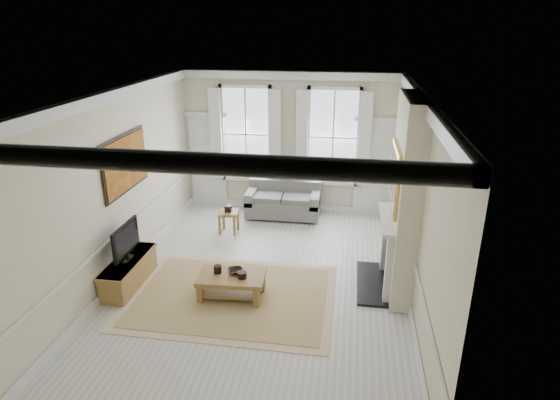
% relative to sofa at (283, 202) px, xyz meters
% --- Properties ---
extents(floor, '(7.20, 7.20, 0.00)m').
position_rel_sofa_xyz_m(floor, '(0.07, -3.11, -0.35)').
color(floor, '#B7B5AD').
rests_on(floor, ground).
extents(ceiling, '(7.20, 7.20, 0.00)m').
position_rel_sofa_xyz_m(ceiling, '(0.07, -3.11, 3.05)').
color(ceiling, white).
rests_on(ceiling, back_wall).
extents(back_wall, '(5.20, 0.00, 5.20)m').
position_rel_sofa_xyz_m(back_wall, '(0.07, 0.49, 1.35)').
color(back_wall, beige).
rests_on(back_wall, floor).
extents(left_wall, '(0.00, 7.20, 7.20)m').
position_rel_sofa_xyz_m(left_wall, '(-2.53, -3.11, 1.35)').
color(left_wall, beige).
rests_on(left_wall, floor).
extents(right_wall, '(0.00, 7.20, 7.20)m').
position_rel_sofa_xyz_m(right_wall, '(2.67, -3.11, 1.35)').
color(right_wall, beige).
rests_on(right_wall, floor).
extents(window_left, '(1.26, 0.20, 2.20)m').
position_rel_sofa_xyz_m(window_left, '(-0.98, 0.44, 1.55)').
color(window_left, '#B2BCC6').
rests_on(window_left, back_wall).
extents(window_right, '(1.26, 0.20, 2.20)m').
position_rel_sofa_xyz_m(window_right, '(1.12, 0.44, 1.55)').
color(window_right, '#B2BCC6').
rests_on(window_right, back_wall).
extents(door_left, '(0.90, 0.08, 2.30)m').
position_rel_sofa_xyz_m(door_left, '(-1.98, 0.45, 0.80)').
color(door_left, silver).
rests_on(door_left, floor).
extents(door_right, '(0.90, 0.08, 2.30)m').
position_rel_sofa_xyz_m(door_right, '(2.12, 0.45, 0.80)').
color(door_right, silver).
rests_on(door_right, floor).
extents(painting, '(0.05, 1.66, 1.06)m').
position_rel_sofa_xyz_m(painting, '(-2.49, -2.81, 1.70)').
color(painting, '#B57B1F').
rests_on(painting, left_wall).
extents(chimney_breast, '(0.35, 1.70, 3.38)m').
position_rel_sofa_xyz_m(chimney_breast, '(2.49, -2.91, 1.35)').
color(chimney_breast, beige).
rests_on(chimney_breast, floor).
extents(hearth, '(0.55, 1.50, 0.05)m').
position_rel_sofa_xyz_m(hearth, '(2.07, -2.91, -0.33)').
color(hearth, black).
rests_on(hearth, floor).
extents(fireplace, '(0.21, 1.45, 1.33)m').
position_rel_sofa_xyz_m(fireplace, '(2.27, -2.91, 0.38)').
color(fireplace, silver).
rests_on(fireplace, floor).
extents(mirror, '(0.06, 1.26, 1.06)m').
position_rel_sofa_xyz_m(mirror, '(2.28, -2.91, 1.70)').
color(mirror, gold).
rests_on(mirror, chimney_breast).
extents(sofa, '(1.75, 0.85, 0.84)m').
position_rel_sofa_xyz_m(sofa, '(0.00, 0.00, 0.00)').
color(sofa, slate).
rests_on(sofa, floor).
extents(side_table, '(0.47, 0.47, 0.51)m').
position_rel_sofa_xyz_m(side_table, '(-1.07, -1.14, 0.05)').
color(side_table, olive).
rests_on(side_table, floor).
extents(rug, '(3.50, 2.60, 0.02)m').
position_rel_sofa_xyz_m(rug, '(-0.35, -3.70, -0.34)').
color(rug, tan).
rests_on(rug, floor).
extents(coffee_table, '(1.17, 0.73, 0.42)m').
position_rel_sofa_xyz_m(coffee_table, '(-0.35, -3.70, -0.01)').
color(coffee_table, olive).
rests_on(coffee_table, rug).
extents(ceramic_pot_a, '(0.14, 0.14, 0.14)m').
position_rel_sofa_xyz_m(ceramic_pot_a, '(-0.60, -3.65, 0.14)').
color(ceramic_pot_a, black).
rests_on(ceramic_pot_a, coffee_table).
extents(ceramic_pot_b, '(0.16, 0.16, 0.11)m').
position_rel_sofa_xyz_m(ceramic_pot_b, '(-0.15, -3.75, 0.13)').
color(ceramic_pot_b, black).
rests_on(ceramic_pot_b, coffee_table).
extents(bowl, '(0.34, 0.34, 0.06)m').
position_rel_sofa_xyz_m(bowl, '(-0.30, -3.60, 0.10)').
color(bowl, black).
rests_on(bowl, coffee_table).
extents(tv_stand, '(0.46, 1.42, 0.51)m').
position_rel_sofa_xyz_m(tv_stand, '(-2.27, -3.59, -0.10)').
color(tv_stand, olive).
rests_on(tv_stand, floor).
extents(tv, '(0.08, 0.90, 0.68)m').
position_rel_sofa_xyz_m(tv, '(-2.25, -3.59, 0.55)').
color(tv, black).
rests_on(tv, tv_stand).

